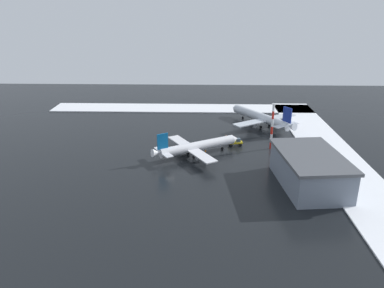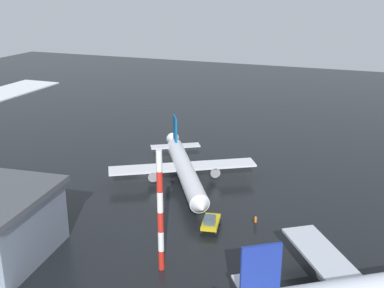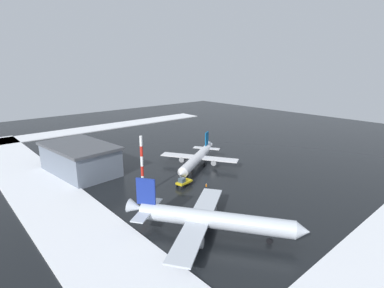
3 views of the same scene
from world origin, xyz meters
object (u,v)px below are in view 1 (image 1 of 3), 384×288
at_px(antenna_mast, 272,127).
at_px(airplane_parked_portside, 262,118).
at_px(cargo_hangar, 310,170).
at_px(airplane_parked_starboard, 196,146).
at_px(ground_crew_near_tug, 205,152).
at_px(pushback_tug, 236,142).
at_px(ground_crew_by_nose_gear, 226,137).

bearing_deg(antenna_mast, airplane_parked_portside, -1.20).
bearing_deg(cargo_hangar, airplane_parked_starboard, 50.71).
bearing_deg(airplane_parked_starboard, antenna_mast, -15.45).
height_order(ground_crew_near_tug, antenna_mast, antenna_mast).
bearing_deg(airplane_parked_starboard, cargo_hangar, -64.03).
height_order(pushback_tug, antenna_mast, antenna_mast).
bearing_deg(antenna_mast, airplane_parked_starboard, 105.10).
height_order(ground_crew_near_tug, cargo_hangar, cargo_hangar).
relative_size(airplane_parked_portside, ground_crew_near_tug, 17.78).
xyz_separation_m(ground_crew_by_nose_gear, cargo_hangar, (-34.32, -19.49, 3.47)).
relative_size(ground_crew_by_nose_gear, antenna_mast, 0.11).
xyz_separation_m(pushback_tug, ground_crew_by_nose_gear, (5.63, 3.03, -0.31)).
bearing_deg(pushback_tug, cargo_hangar, -70.06).
xyz_separation_m(airplane_parked_portside, antenna_mast, (-24.16, 0.51, 4.19)).
bearing_deg(cargo_hangar, ground_crew_near_tug, 46.61).
distance_m(airplane_parked_starboard, airplane_parked_portside, 39.46).
xyz_separation_m(ground_crew_by_nose_gear, antenna_mast, (-8.14, -14.08, 6.64)).
xyz_separation_m(pushback_tug, ground_crew_near_tug, (-8.12, 10.26, -0.31)).
distance_m(pushback_tug, antenna_mast, 12.98).
bearing_deg(airplane_parked_portside, ground_crew_near_tug, 109.74).
bearing_deg(antenna_mast, cargo_hangar, -168.34).
distance_m(ground_crew_by_nose_gear, cargo_hangar, 39.61).
distance_m(airplane_parked_portside, cargo_hangar, 50.59).
distance_m(airplane_parked_portside, pushback_tug, 24.64).
bearing_deg(airplane_parked_portside, pushback_tug, 117.88).
bearing_deg(cargo_hangar, ground_crew_by_nose_gear, 23.79).
bearing_deg(ground_crew_by_nose_gear, airplane_parked_portside, 52.43).
bearing_deg(ground_crew_by_nose_gear, cargo_hangar, -55.66).
bearing_deg(airplane_parked_starboard, pushback_tug, 3.86).
distance_m(pushback_tug, ground_crew_near_tug, 13.09).
height_order(airplane_parked_portside, cargo_hangar, airplane_parked_portside).
height_order(airplane_parked_starboard, ground_crew_near_tug, airplane_parked_starboard).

